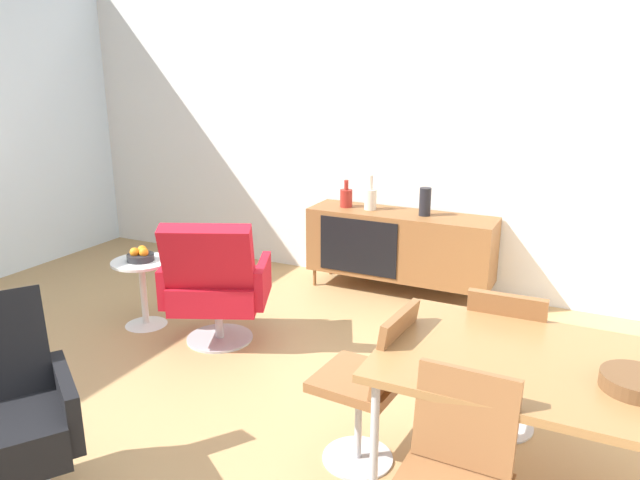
{
  "coord_description": "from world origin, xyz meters",
  "views": [
    {
      "loc": [
        1.89,
        -2.45,
        1.93
      ],
      "look_at": [
        0.35,
        0.71,
        0.9
      ],
      "focal_mm": 33.62,
      "sensor_mm": 36.0,
      "label": 1
    }
  ],
  "objects_px": {
    "vase_sculptural_dark": "(370,198)",
    "wooden_bowl_on_table": "(636,382)",
    "vase_ceramic_small": "(346,197)",
    "dining_chair_near_window": "(371,380)",
    "side_table_round": "(143,285)",
    "sideboard": "(400,244)",
    "fruit_bowl": "(140,255)",
    "vase_cobalt": "(425,202)",
    "dining_chair_back_left": "(505,354)",
    "lounge_chair_red": "(215,282)",
    "dining_table": "(574,377)"
  },
  "relations": [
    {
      "from": "vase_sculptural_dark",
      "to": "lounge_chair_red",
      "type": "bearing_deg",
      "value": -109.88
    },
    {
      "from": "vase_sculptural_dark",
      "to": "fruit_bowl",
      "type": "bearing_deg",
      "value": -129.54
    },
    {
      "from": "dining_chair_near_window",
      "to": "lounge_chair_red",
      "type": "height_order",
      "value": "lounge_chair_red"
    },
    {
      "from": "vase_ceramic_small",
      "to": "wooden_bowl_on_table",
      "type": "bearing_deg",
      "value": -46.82
    },
    {
      "from": "fruit_bowl",
      "to": "lounge_chair_red",
      "type": "bearing_deg",
      "value": -2.27
    },
    {
      "from": "wooden_bowl_on_table",
      "to": "vase_cobalt",
      "type": "bearing_deg",
      "value": 122.64
    },
    {
      "from": "side_table_round",
      "to": "sideboard",
      "type": "bearing_deg",
      "value": 44.65
    },
    {
      "from": "sideboard",
      "to": "vase_cobalt",
      "type": "relative_size",
      "value": 6.83
    },
    {
      "from": "wooden_bowl_on_table",
      "to": "dining_chair_back_left",
      "type": "height_order",
      "value": "dining_chair_back_left"
    },
    {
      "from": "sideboard",
      "to": "wooden_bowl_on_table",
      "type": "distance_m",
      "value": 2.98
    },
    {
      "from": "vase_cobalt",
      "to": "dining_chair_back_left",
      "type": "height_order",
      "value": "vase_cobalt"
    },
    {
      "from": "side_table_round",
      "to": "wooden_bowl_on_table",
      "type": "bearing_deg",
      "value": -15.2
    },
    {
      "from": "side_table_round",
      "to": "fruit_bowl",
      "type": "bearing_deg",
      "value": 56.32
    },
    {
      "from": "sideboard",
      "to": "fruit_bowl",
      "type": "distance_m",
      "value": 2.15
    },
    {
      "from": "sideboard",
      "to": "lounge_chair_red",
      "type": "height_order",
      "value": "lounge_chair_red"
    },
    {
      "from": "wooden_bowl_on_table",
      "to": "lounge_chair_red",
      "type": "xyz_separation_m",
      "value": [
        -2.58,
        0.86,
        -0.3
      ]
    },
    {
      "from": "dining_table",
      "to": "vase_ceramic_small",
      "type": "bearing_deg",
      "value": 131.32
    },
    {
      "from": "vase_sculptural_dark",
      "to": "vase_ceramic_small",
      "type": "xyz_separation_m",
      "value": [
        -0.23,
        0.0,
        -0.02
      ]
    },
    {
      "from": "lounge_chair_red",
      "to": "wooden_bowl_on_table",
      "type": "bearing_deg",
      "value": -18.47
    },
    {
      "from": "vase_cobalt",
      "to": "side_table_round",
      "type": "xyz_separation_m",
      "value": [
        -1.73,
        -1.51,
        -0.52
      ]
    },
    {
      "from": "vase_ceramic_small",
      "to": "dining_chair_near_window",
      "type": "relative_size",
      "value": 0.28
    },
    {
      "from": "lounge_chair_red",
      "to": "side_table_round",
      "type": "height_order",
      "value": "lounge_chair_red"
    },
    {
      "from": "vase_ceramic_small",
      "to": "dining_chair_back_left",
      "type": "xyz_separation_m",
      "value": [
        1.69,
        -1.76,
        -0.34
      ]
    },
    {
      "from": "sideboard",
      "to": "vase_ceramic_small",
      "type": "bearing_deg",
      "value": 179.79
    },
    {
      "from": "vase_sculptural_dark",
      "to": "wooden_bowl_on_table",
      "type": "height_order",
      "value": "vase_sculptural_dark"
    },
    {
      "from": "sideboard",
      "to": "wooden_bowl_on_table",
      "type": "height_order",
      "value": "wooden_bowl_on_table"
    },
    {
      "from": "vase_cobalt",
      "to": "dining_chair_near_window",
      "type": "height_order",
      "value": "vase_cobalt"
    },
    {
      "from": "vase_ceramic_small",
      "to": "fruit_bowl",
      "type": "height_order",
      "value": "vase_ceramic_small"
    },
    {
      "from": "vase_ceramic_small",
      "to": "dining_chair_near_window",
      "type": "distance_m",
      "value": 2.61
    },
    {
      "from": "vase_ceramic_small",
      "to": "dining_chair_back_left",
      "type": "height_order",
      "value": "vase_ceramic_small"
    },
    {
      "from": "dining_chair_near_window",
      "to": "dining_chair_back_left",
      "type": "xyz_separation_m",
      "value": [
        0.54,
        0.56,
        0.0
      ]
    },
    {
      "from": "sideboard",
      "to": "dining_table",
      "type": "height_order",
      "value": "dining_table"
    },
    {
      "from": "wooden_bowl_on_table",
      "to": "dining_chair_near_window",
      "type": "relative_size",
      "value": 0.3
    },
    {
      "from": "side_table_round",
      "to": "dining_chair_near_window",
      "type": "bearing_deg",
      "value": -20.55
    },
    {
      "from": "sideboard",
      "to": "fruit_bowl",
      "type": "relative_size",
      "value": 8.0
    },
    {
      "from": "vase_sculptural_dark",
      "to": "vase_cobalt",
      "type": "bearing_deg",
      "value": 0.0
    },
    {
      "from": "sideboard",
      "to": "fruit_bowl",
      "type": "bearing_deg",
      "value": -135.35
    },
    {
      "from": "wooden_bowl_on_table",
      "to": "side_table_round",
      "type": "height_order",
      "value": "wooden_bowl_on_table"
    },
    {
      "from": "fruit_bowl",
      "to": "dining_chair_near_window",
      "type": "bearing_deg",
      "value": -20.55
    },
    {
      "from": "vase_cobalt",
      "to": "sideboard",
      "type": "bearing_deg",
      "value": -179.48
    },
    {
      "from": "vase_cobalt",
      "to": "wooden_bowl_on_table",
      "type": "xyz_separation_m",
      "value": [
        1.54,
        -2.4,
        -0.07
      ]
    },
    {
      "from": "dining_chair_near_window",
      "to": "dining_chair_back_left",
      "type": "distance_m",
      "value": 0.78
    },
    {
      "from": "vase_ceramic_small",
      "to": "wooden_bowl_on_table",
      "type": "relative_size",
      "value": 0.92
    },
    {
      "from": "dining_chair_back_left",
      "to": "lounge_chair_red",
      "type": "xyz_separation_m",
      "value": [
        -2.01,
        0.22,
        -0.0
      ]
    },
    {
      "from": "lounge_chair_red",
      "to": "side_table_round",
      "type": "relative_size",
      "value": 1.82
    },
    {
      "from": "vase_sculptural_dark",
      "to": "side_table_round",
      "type": "distance_m",
      "value": 2.02
    },
    {
      "from": "vase_sculptural_dark",
      "to": "dining_chair_back_left",
      "type": "relative_size",
      "value": 0.35
    },
    {
      "from": "vase_ceramic_small",
      "to": "vase_cobalt",
      "type": "bearing_deg",
      "value": 0.0
    },
    {
      "from": "fruit_bowl",
      "to": "dining_chair_back_left",
      "type": "bearing_deg",
      "value": -5.23
    },
    {
      "from": "vase_cobalt",
      "to": "lounge_chair_red",
      "type": "bearing_deg",
      "value": -124.12
    }
  ]
}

